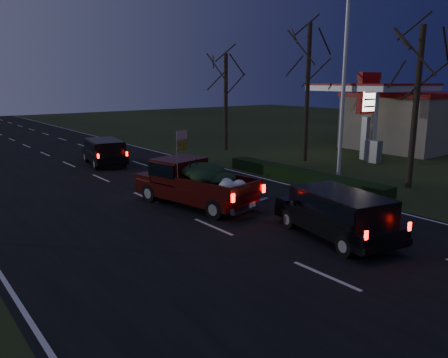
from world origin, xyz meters
TOP-DOWN VIEW (x-y plane):
  - ground at (0.00, 0.00)m, footprint 120.00×120.00m
  - road_asphalt at (0.00, 0.00)m, footprint 14.00×120.00m
  - hedge_row at (7.80, 3.00)m, footprint 1.00×10.00m
  - light_pole at (9.50, 2.00)m, footprint 0.50×0.90m
  - gas_price_pylon at (16.00, 4.99)m, footprint 2.00×0.41m
  - gas_station_building at (24.00, 6.00)m, footprint 10.00×7.00m
  - gas_canopy at (18.00, 6.00)m, footprint 7.10×6.10m
  - bare_tree_near at (11.00, -1.00)m, footprint 3.60×3.60m
  - bare_tree_mid at (12.50, 7.00)m, footprint 3.60×3.60m
  - bare_tree_far at (11.50, 14.00)m, footprint 3.60×3.60m
  - pickup_truck at (1.10, 2.75)m, footprint 3.04×5.65m
  - lead_suv at (1.74, 13.57)m, footprint 2.53×4.62m
  - rear_suv at (2.53, -3.39)m, footprint 2.68×4.69m

SIDE VIEW (x-z plane):
  - ground at x=0.00m, z-range 0.00..0.00m
  - road_asphalt at x=0.00m, z-range 0.00..0.02m
  - hedge_row at x=7.80m, z-range 0.00..0.60m
  - lead_suv at x=1.74m, z-range 0.32..1.58m
  - rear_suv at x=2.53m, z-range 0.33..1.59m
  - pickup_truck at x=1.10m, z-range -0.35..2.46m
  - gas_station_building at x=24.00m, z-range 0.00..4.00m
  - gas_price_pylon at x=16.00m, z-range 0.98..6.56m
  - gas_canopy at x=18.00m, z-range 1.91..6.79m
  - bare_tree_far at x=11.50m, z-range 1.73..8.73m
  - light_pole at x=9.50m, z-range 0.90..10.06m
  - bare_tree_near at x=11.00m, z-range 1.85..9.35m
  - bare_tree_mid at x=12.50m, z-range 2.10..10.60m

